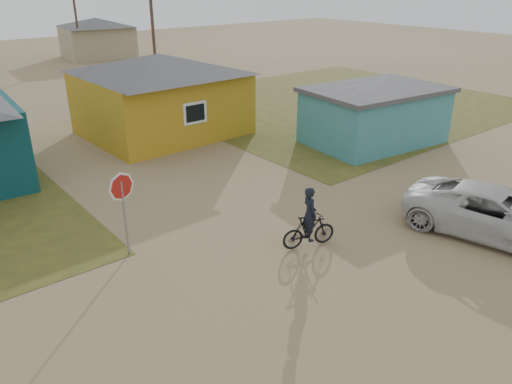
% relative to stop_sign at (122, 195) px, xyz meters
% --- Properties ---
extents(ground, '(120.00, 120.00, 0.00)m').
position_rel_stop_sign_xyz_m(ground, '(4.14, -4.13, -1.84)').
color(ground, '#927954').
extents(grass_ne, '(20.00, 18.00, 0.00)m').
position_rel_stop_sign_xyz_m(grass_ne, '(18.14, 8.87, -1.83)').
color(grass_ne, brown).
rests_on(grass_ne, ground).
extents(house_yellow, '(7.72, 6.76, 3.90)m').
position_rel_stop_sign_xyz_m(house_yellow, '(6.64, 9.87, 0.16)').
color(house_yellow, '#B68A1C').
rests_on(house_yellow, ground).
extents(shed_turquoise, '(6.71, 4.93, 2.60)m').
position_rel_stop_sign_xyz_m(shed_turquoise, '(13.64, 2.37, -0.53)').
color(shed_turquoise, teal).
rests_on(shed_turquoise, ground).
extents(house_beige_east, '(6.95, 6.05, 3.60)m').
position_rel_stop_sign_xyz_m(house_beige_east, '(14.14, 35.87, 0.02)').
color(house_beige_east, '#9B8F6E').
rests_on(house_beige_east, ground).
extents(utility_pole_near, '(1.40, 0.20, 8.00)m').
position_rel_stop_sign_xyz_m(utility_pole_near, '(10.64, 17.87, 2.30)').
color(utility_pole_near, '#4D392E').
rests_on(utility_pole_near, ground).
extents(utility_pole_far, '(1.40, 0.20, 8.00)m').
position_rel_stop_sign_xyz_m(utility_pole_far, '(11.64, 33.87, 2.30)').
color(utility_pole_far, '#4D392E').
rests_on(utility_pole_far, ground).
extents(stop_sign, '(0.81, 0.18, 2.51)m').
position_rel_stop_sign_xyz_m(stop_sign, '(0.00, 0.00, 0.00)').
color(stop_sign, gray).
rests_on(stop_sign, ground).
extents(cyclist, '(1.72, 0.95, 1.87)m').
position_rel_stop_sign_xyz_m(cyclist, '(4.32, -2.86, -1.16)').
color(cyclist, black).
rests_on(cyclist, ground).
extents(vehicle, '(3.70, 5.76, 1.48)m').
position_rel_stop_sign_xyz_m(vehicle, '(9.19, -5.91, -1.10)').
color(vehicle, beige).
rests_on(vehicle, ground).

